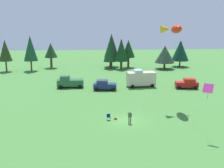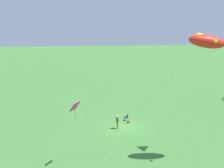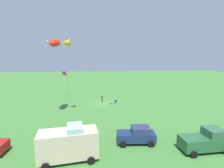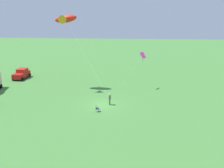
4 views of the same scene
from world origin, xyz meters
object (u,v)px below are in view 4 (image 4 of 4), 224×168
(backpack_on_grass, at_px, (97,108))
(kite_large_fish, at_px, (65,19))
(person_kite_flyer, at_px, (110,98))
(car_red_sedan, at_px, (22,74))
(kite_diamond_rainbow, at_px, (143,56))
(folding_chair, at_px, (97,108))

(backpack_on_grass, xyz_separation_m, kite_large_fish, (8.98, 6.10, 11.57))
(person_kite_flyer, height_order, car_red_sedan, car_red_sedan)
(person_kite_flyer, bearing_deg, backpack_on_grass, -125.46)
(car_red_sedan, xyz_separation_m, kite_large_fish, (-5.80, -10.66, 10.73))
(backpack_on_grass, relative_size, kite_large_fish, 0.03)
(person_kite_flyer, xyz_separation_m, kite_diamond_rainbow, (8.19, -4.85, 4.67))
(backpack_on_grass, bearing_deg, folding_chair, -173.91)
(backpack_on_grass, relative_size, kite_diamond_rainbow, 0.05)
(car_red_sedan, bearing_deg, person_kite_flyer, -120.59)
(folding_chair, distance_m, kite_diamond_rainbow, 13.63)
(person_kite_flyer, distance_m, car_red_sedan, 22.53)
(person_kite_flyer, bearing_deg, folding_chair, -111.98)
(person_kite_flyer, xyz_separation_m, kite_large_fish, (7.25, 7.71, 10.66))
(kite_large_fish, relative_size, kite_diamond_rainbow, 2.00)
(backpack_on_grass, bearing_deg, car_red_sedan, 48.58)
(kite_large_fish, bearing_deg, car_red_sedan, 61.42)
(kite_large_fish, bearing_deg, folding_chair, -148.01)
(person_kite_flyer, distance_m, folding_chair, 3.12)
(kite_large_fish, xyz_separation_m, kite_diamond_rainbow, (0.94, -12.56, -5.99))
(kite_diamond_rainbow, bearing_deg, person_kite_flyer, 149.39)
(car_red_sedan, bearing_deg, backpack_on_grass, -126.63)
(backpack_on_grass, distance_m, kite_diamond_rainbow, 13.09)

